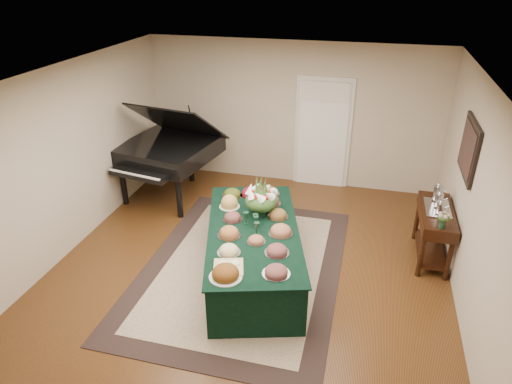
% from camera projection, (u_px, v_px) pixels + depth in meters
% --- Properties ---
extents(ground, '(6.00, 6.00, 0.00)m').
position_uv_depth(ground, '(251.00, 266.00, 6.58)').
color(ground, black).
rests_on(ground, ground).
extents(area_rug, '(2.74, 3.83, 0.01)m').
position_uv_depth(area_rug, '(242.00, 268.00, 6.53)').
color(area_rug, black).
rests_on(area_rug, ground).
extents(kitchen_doorway, '(1.05, 0.07, 2.10)m').
position_uv_depth(kitchen_doorway, '(322.00, 134.00, 8.54)').
color(kitchen_doorway, beige).
rests_on(kitchen_doorway, ground).
extents(buffet_table, '(1.88, 2.79, 0.73)m').
position_uv_depth(buffet_table, '(253.00, 252.00, 6.25)').
color(buffet_table, black).
rests_on(buffet_table, ground).
extents(food_platters, '(1.38, 2.46, 0.15)m').
position_uv_depth(food_platters, '(250.00, 224.00, 6.10)').
color(food_platters, '#BABAC3').
rests_on(food_platters, buffet_table).
extents(cutting_board, '(0.43, 0.43, 0.10)m').
position_uv_depth(cutting_board, '(228.00, 265.00, 5.32)').
color(cutting_board, tan).
rests_on(cutting_board, buffet_table).
extents(green_goblets, '(0.28, 0.30, 0.18)m').
position_uv_depth(green_goblets, '(253.00, 222.00, 6.08)').
color(green_goblets, black).
rests_on(green_goblets, buffet_table).
extents(floral_centerpiece, '(0.46, 0.46, 0.46)m').
position_uv_depth(floral_centerpiece, '(261.00, 197.00, 6.32)').
color(floral_centerpiece, black).
rests_on(floral_centerpiece, buffet_table).
extents(grand_piano, '(1.83, 1.99, 1.81)m').
position_uv_depth(grand_piano, '(169.00, 150.00, 8.14)').
color(grand_piano, black).
rests_on(grand_piano, ground).
extents(wicker_basket, '(0.42, 0.42, 0.26)m').
position_uv_depth(wicker_basket, '(224.00, 208.00, 7.85)').
color(wicker_basket, '#9E793F').
rests_on(wicker_basket, ground).
extents(mahogany_sideboard, '(0.45, 1.17, 0.80)m').
position_uv_depth(mahogany_sideboard, '(435.00, 222.00, 6.49)').
color(mahogany_sideboard, black).
rests_on(mahogany_sideboard, ground).
extents(tea_service, '(0.34, 0.58, 0.30)m').
position_uv_depth(tea_service, '(439.00, 200.00, 6.42)').
color(tea_service, '#BABAC3').
rests_on(tea_service, mahogany_sideboard).
extents(pink_bouquet, '(0.18, 0.18, 0.23)m').
position_uv_depth(pink_bouquet, '(443.00, 218.00, 5.91)').
color(pink_bouquet, black).
rests_on(pink_bouquet, mahogany_sideboard).
extents(wall_painting, '(0.05, 0.95, 0.75)m').
position_uv_depth(wall_painting, '(469.00, 149.00, 5.92)').
color(wall_painting, black).
rests_on(wall_painting, ground).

